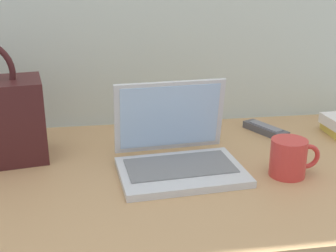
% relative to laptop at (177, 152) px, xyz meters
% --- Properties ---
extents(desk, '(1.60, 0.76, 0.03)m').
position_rel_laptop_xyz_m(desk, '(-0.05, -0.01, -0.06)').
color(desk, tan).
rests_on(desk, ground).
extents(laptop, '(0.33, 0.28, 0.22)m').
position_rel_laptop_xyz_m(laptop, '(0.00, 0.00, 0.00)').
color(laptop, silver).
rests_on(laptop, desk).
extents(coffee_mug, '(0.13, 0.09, 0.10)m').
position_rel_laptop_xyz_m(coffee_mug, '(0.27, -0.08, 0.00)').
color(coffee_mug, red).
rests_on(coffee_mug, desk).
extents(remote_control_near, '(0.11, 0.16, 0.02)m').
position_rel_laptop_xyz_m(remote_control_near, '(0.32, 0.22, -0.03)').
color(remote_control_near, '#4C4C51').
rests_on(remote_control_near, desk).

